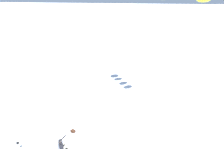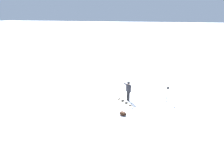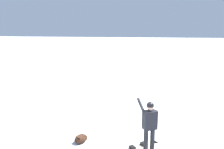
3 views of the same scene
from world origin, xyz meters
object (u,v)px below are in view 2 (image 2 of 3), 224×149
(snowboard, at_px, (124,102))
(camera_tripod, at_px, (168,92))
(snowboarder, at_px, (128,89))
(gear_bag_large, at_px, (123,113))

(snowboard, bearing_deg, camera_tripod, 103.55)
(snowboarder, relative_size, gear_bag_large, 2.79)
(snowboard, relative_size, camera_tripod, 1.09)
(camera_tripod, bearing_deg, snowboard, -76.45)
(camera_tripod, bearing_deg, snowboarder, -82.54)
(snowboard, height_order, gear_bag_large, gear_bag_large)
(gear_bag_large, xyz_separation_m, camera_tripod, (-2.66, 2.94, 0.82))
(gear_bag_large, bearing_deg, camera_tripod, 132.11)
(snowboard, bearing_deg, snowboarder, 150.30)
(snowboarder, distance_m, camera_tripod, 3.00)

